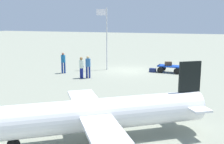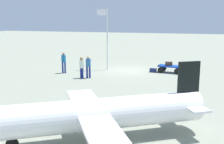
{
  "view_description": "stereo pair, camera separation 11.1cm",
  "coord_description": "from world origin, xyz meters",
  "px_view_note": "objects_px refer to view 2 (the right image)",
  "views": [
    {
      "loc": [
        -5.59,
        22.38,
        4.42
      ],
      "look_at": [
        -0.45,
        6.0,
        1.03
      ],
      "focal_mm": 43.91,
      "sensor_mm": 36.0,
      "label": 1
    },
    {
      "loc": [
        -5.7,
        22.35,
        4.42
      ],
      "look_at": [
        -0.45,
        6.0,
        1.03
      ],
      "focal_mm": 43.91,
      "sensor_mm": 36.0,
      "label": 2
    }
  ],
  "objects_px": {
    "luggage_cart": "(170,67)",
    "suitcase_dark": "(153,70)",
    "flagpole": "(106,34)",
    "suitcase_grey": "(169,64)",
    "worker_trailing": "(88,65)",
    "worker_supervisor": "(64,61)",
    "airplane_near": "(84,115)",
    "worker_lead": "(82,66)"
  },
  "relations": [
    {
      "from": "suitcase_grey",
      "to": "worker_supervisor",
      "type": "height_order",
      "value": "worker_supervisor"
    },
    {
      "from": "flagpole",
      "to": "suitcase_grey",
      "type": "bearing_deg",
      "value": -177.19
    },
    {
      "from": "suitcase_dark",
      "to": "worker_lead",
      "type": "distance_m",
      "value": 6.17
    },
    {
      "from": "luggage_cart",
      "to": "worker_trailing",
      "type": "height_order",
      "value": "worker_trailing"
    },
    {
      "from": "luggage_cart",
      "to": "suitcase_dark",
      "type": "relative_size",
      "value": 3.58
    },
    {
      "from": "worker_lead",
      "to": "worker_supervisor",
      "type": "bearing_deg",
      "value": -31.29
    },
    {
      "from": "airplane_near",
      "to": "flagpole",
      "type": "height_order",
      "value": "flagpole"
    },
    {
      "from": "suitcase_dark",
      "to": "worker_trailing",
      "type": "relative_size",
      "value": 0.34
    },
    {
      "from": "suitcase_grey",
      "to": "worker_supervisor",
      "type": "bearing_deg",
      "value": 18.96
    },
    {
      "from": "suitcase_grey",
      "to": "worker_lead",
      "type": "bearing_deg",
      "value": 34.68
    },
    {
      "from": "worker_supervisor",
      "to": "worker_trailing",
      "type": "bearing_deg",
      "value": 156.68
    },
    {
      "from": "suitcase_grey",
      "to": "worker_lead",
      "type": "xyz_separation_m",
      "value": [
        5.94,
        4.11,
        0.17
      ]
    },
    {
      "from": "suitcase_dark",
      "to": "worker_lead",
      "type": "xyz_separation_m",
      "value": [
        4.7,
        3.93,
        0.76
      ]
    },
    {
      "from": "worker_lead",
      "to": "worker_trailing",
      "type": "bearing_deg",
      "value": -157.73
    },
    {
      "from": "suitcase_grey",
      "to": "flagpole",
      "type": "bearing_deg",
      "value": 2.81
    },
    {
      "from": "worker_trailing",
      "to": "flagpole",
      "type": "distance_m",
      "value": 4.22
    },
    {
      "from": "worker_trailing",
      "to": "worker_lead",
      "type": "bearing_deg",
      "value": 22.27
    },
    {
      "from": "luggage_cart",
      "to": "flagpole",
      "type": "bearing_deg",
      "value": 3.6
    },
    {
      "from": "worker_lead",
      "to": "flagpole",
      "type": "height_order",
      "value": "flagpole"
    },
    {
      "from": "worker_trailing",
      "to": "suitcase_grey",
      "type": "bearing_deg",
      "value": -144.42
    },
    {
      "from": "worker_supervisor",
      "to": "flagpole",
      "type": "bearing_deg",
      "value": -137.79
    },
    {
      "from": "suitcase_grey",
      "to": "airplane_near",
      "type": "relative_size",
      "value": 0.07
    },
    {
      "from": "airplane_near",
      "to": "luggage_cart",
      "type": "bearing_deg",
      "value": -96.32
    },
    {
      "from": "airplane_near",
      "to": "flagpole",
      "type": "bearing_deg",
      "value": -74.24
    },
    {
      "from": "suitcase_dark",
      "to": "worker_lead",
      "type": "relative_size",
      "value": 0.35
    },
    {
      "from": "luggage_cart",
      "to": "suitcase_dark",
      "type": "bearing_deg",
      "value": 10.81
    },
    {
      "from": "worker_trailing",
      "to": "flagpole",
      "type": "bearing_deg",
      "value": -92.4
    },
    {
      "from": "airplane_near",
      "to": "flagpole",
      "type": "xyz_separation_m",
      "value": [
        3.87,
        -13.73,
        2.08
      ]
    },
    {
      "from": "worker_trailing",
      "to": "worker_supervisor",
      "type": "relative_size",
      "value": 0.99
    },
    {
      "from": "suitcase_dark",
      "to": "worker_trailing",
      "type": "distance_m",
      "value": 5.72
    },
    {
      "from": "luggage_cart",
      "to": "suitcase_grey",
      "type": "xyz_separation_m",
      "value": [
        0.1,
        0.08,
        0.32
      ]
    },
    {
      "from": "worker_lead",
      "to": "worker_supervisor",
      "type": "height_order",
      "value": "worker_supervisor"
    },
    {
      "from": "suitcase_grey",
      "to": "worker_supervisor",
      "type": "distance_m",
      "value": 8.58
    },
    {
      "from": "suitcase_grey",
      "to": "airplane_near",
      "type": "bearing_deg",
      "value": 84.06
    },
    {
      "from": "worker_trailing",
      "to": "flagpole",
      "type": "xyz_separation_m",
      "value": [
        -0.15,
        -3.66,
        2.1
      ]
    },
    {
      "from": "worker_trailing",
      "to": "airplane_near",
      "type": "bearing_deg",
      "value": 111.81
    },
    {
      "from": "luggage_cart",
      "to": "flagpole",
      "type": "relative_size",
      "value": 0.38
    },
    {
      "from": "luggage_cart",
      "to": "airplane_near",
      "type": "height_order",
      "value": "airplane_near"
    },
    {
      "from": "suitcase_grey",
      "to": "suitcase_dark",
      "type": "height_order",
      "value": "suitcase_grey"
    },
    {
      "from": "suitcase_grey",
      "to": "worker_trailing",
      "type": "relative_size",
      "value": 0.36
    },
    {
      "from": "suitcase_grey",
      "to": "worker_trailing",
      "type": "distance_m",
      "value": 6.75
    },
    {
      "from": "worker_supervisor",
      "to": "airplane_near",
      "type": "height_order",
      "value": "airplane_near"
    }
  ]
}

